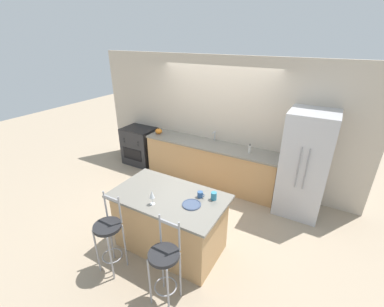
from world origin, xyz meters
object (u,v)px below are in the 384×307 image
object	(u,v)px
refrigerator	(305,164)
bar_stool_near	(109,233)
coffee_mug	(200,194)
tumbler_cup	(214,196)
dinner_plate	(192,204)
wine_glass	(152,195)
bar_stool_far	(165,262)
pumpkin_decoration	(159,131)
soap_bottle	(250,149)
oven_range	(140,146)

from	to	relation	value
refrigerator	bar_stool_near	bearing A→B (deg)	-126.45
coffee_mug	tumbler_cup	bearing A→B (deg)	13.08
refrigerator	dinner_plate	xyz separation A→B (m)	(-1.16, -2.01, -0.01)
refrigerator	bar_stool_near	xyz separation A→B (m)	(-2.02, -2.73, -0.33)
dinner_plate	wine_glass	xyz separation A→B (m)	(-0.47, -0.24, 0.14)
bar_stool_far	pumpkin_decoration	distance (m)	3.54
refrigerator	soap_bottle	distance (m)	1.03
bar_stool_near	coffee_mug	xyz separation A→B (m)	(0.88, 0.94, 0.36)
bar_stool_far	oven_range	bearing A→B (deg)	134.48
oven_range	bar_stool_far	xyz separation A→B (m)	(2.79, -2.84, 0.16)
pumpkin_decoration	oven_range	bearing A→B (deg)	176.65
coffee_mug	refrigerator	bearing A→B (deg)	57.44
bar_stool_far	tumbler_cup	size ratio (longest dim) A/B	10.52
wine_glass	tumbler_cup	size ratio (longest dim) A/B	1.92
tumbler_cup	soap_bottle	world-z (taller)	soap_bottle
tumbler_cup	wine_glass	bearing A→B (deg)	-142.80
refrigerator	coffee_mug	distance (m)	2.12
refrigerator	soap_bottle	bearing A→B (deg)	176.80
bar_stool_far	coffee_mug	distance (m)	1.03
dinner_plate	pumpkin_decoration	world-z (taller)	pumpkin_decoration
refrigerator	pumpkin_decoration	bearing A→B (deg)	179.26
oven_range	soap_bottle	world-z (taller)	soap_bottle
dinner_plate	tumbler_cup	bearing A→B (deg)	52.92
bar_stool_far	pumpkin_decoration	bearing A→B (deg)	127.32
bar_stool_near	tumbler_cup	size ratio (longest dim) A/B	10.52
bar_stool_near	dinner_plate	xyz separation A→B (m)	(0.86, 0.72, 0.33)
oven_range	coffee_mug	world-z (taller)	coffee_mug
refrigerator	coffee_mug	world-z (taller)	refrigerator
bar_stool_far	dinner_plate	distance (m)	0.81
refrigerator	bar_stool_near	distance (m)	3.41
refrigerator	dinner_plate	distance (m)	2.32
oven_range	wine_glass	bearing A→B (deg)	-46.11
wine_glass	bar_stool_far	bearing A→B (deg)	-42.92
coffee_mug	bar_stool_far	bearing A→B (deg)	-87.00
bar_stool_near	bar_stool_far	distance (m)	0.93
bar_stool_near	bar_stool_far	size ratio (longest dim) A/B	1.00
bar_stool_far	refrigerator	bearing A→B (deg)	68.40
bar_stool_near	dinner_plate	size ratio (longest dim) A/B	4.54
pumpkin_decoration	soap_bottle	world-z (taller)	soap_bottle
dinner_plate	coffee_mug	distance (m)	0.23
bar_stool_far	dinner_plate	size ratio (longest dim) A/B	4.54
wine_glass	pumpkin_decoration	distance (m)	2.80
dinner_plate	soap_bottle	distance (m)	2.08
oven_range	soap_bottle	size ratio (longest dim) A/B	5.00
refrigerator	bar_stool_far	xyz separation A→B (m)	(-1.09, -2.76, -0.33)
dinner_plate	oven_range	bearing A→B (deg)	142.43
wine_glass	coffee_mug	distance (m)	0.68
tumbler_cup	oven_range	bearing A→B (deg)	148.04
dinner_plate	soap_bottle	xyz separation A→B (m)	(0.12, 2.07, 0.05)
dinner_plate	tumbler_cup	world-z (taller)	tumbler_cup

